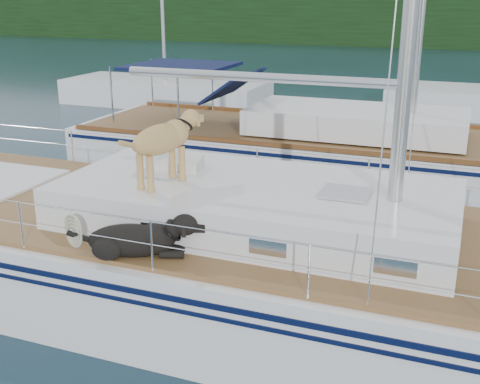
% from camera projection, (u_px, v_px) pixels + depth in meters
% --- Properties ---
extents(ground, '(120.00, 120.00, 0.00)m').
position_uv_depth(ground, '(203.00, 296.00, 8.79)').
color(ground, black).
rests_on(ground, ground).
extents(tree_line, '(90.00, 3.00, 6.00)m').
position_uv_depth(tree_line, '(438.00, 9.00, 47.67)').
color(tree_line, black).
rests_on(tree_line, ground).
extents(shore_bank, '(92.00, 1.00, 1.20)m').
position_uv_depth(shore_bank, '(436.00, 39.00, 49.49)').
color(shore_bank, '#595147').
rests_on(shore_bank, ground).
extents(main_sailboat, '(12.00, 3.84, 14.01)m').
position_uv_depth(main_sailboat, '(208.00, 254.00, 8.54)').
color(main_sailboat, white).
rests_on(main_sailboat, ground).
extents(neighbor_sailboat, '(11.00, 3.50, 13.30)m').
position_uv_depth(neighbor_sailboat, '(309.00, 152.00, 14.25)').
color(neighbor_sailboat, white).
rests_on(neighbor_sailboat, ground).
extents(bg_boat_west, '(8.00, 3.00, 11.65)m').
position_uv_depth(bg_boat_west, '(166.00, 93.00, 23.78)').
color(bg_boat_west, white).
rests_on(bg_boat_west, ground).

